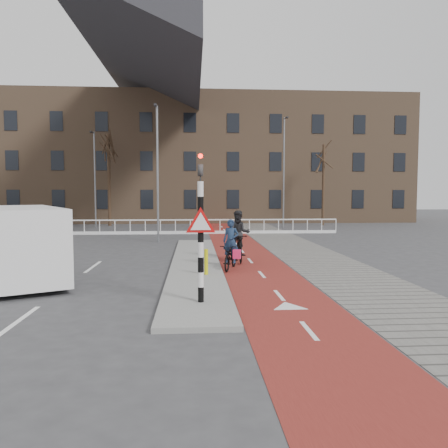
{
  "coord_description": "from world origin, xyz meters",
  "views": [
    {
      "loc": [
        -0.76,
        -12.32,
        2.71
      ],
      "look_at": [
        0.44,
        5.0,
        1.5
      ],
      "focal_mm": 35.0,
      "sensor_mm": 36.0,
      "label": 1
    }
  ],
  "objects": [
    {
      "name": "streetlight_right",
      "position": [
        6.3,
        21.66,
        4.3
      ],
      "size": [
        0.12,
        0.12,
        8.6
      ],
      "primitive_type": "cylinder",
      "color": "slate",
      "rests_on": "ground"
    },
    {
      "name": "tree_right",
      "position": [
        10.24,
        24.18,
        3.43
      ],
      "size": [
        0.22,
        0.22,
        6.86
      ],
      "primitive_type": "cylinder",
      "color": "#322216",
      "rests_on": "ground"
    },
    {
      "name": "cyclist_far",
      "position": [
        1.03,
        4.77,
        0.85
      ],
      "size": [
        0.88,
        1.91,
        2.04
      ],
      "rotation": [
        0.0,
        0.0,
        -0.01
      ],
      "color": "black",
      "rests_on": "bike_lane"
    },
    {
      "name": "cyclist_near",
      "position": [
        0.55,
        3.03,
        0.61
      ],
      "size": [
        1.07,
        1.8,
        1.79
      ],
      "rotation": [
        0.0,
        0.0,
        -0.3
      ],
      "color": "black",
      "rests_on": "bike_lane"
    },
    {
      "name": "ground",
      "position": [
        0.0,
        0.0,
        0.0
      ],
      "size": [
        120.0,
        120.0,
        0.0
      ],
      "primitive_type": "plane",
      "color": "#38383A",
      "rests_on": "ground"
    },
    {
      "name": "streetlight_left",
      "position": [
        -8.5,
        22.68,
        3.76
      ],
      "size": [
        0.12,
        0.12,
        7.52
      ],
      "primitive_type": "cylinder",
      "color": "slate",
      "rests_on": "ground"
    },
    {
      "name": "sidewalk",
      "position": [
        4.3,
        10.0,
        0.01
      ],
      "size": [
        3.0,
        60.0,
        0.01
      ],
      "primitive_type": "cube",
      "color": "slate",
      "rests_on": "ground"
    },
    {
      "name": "railing",
      "position": [
        -5.0,
        17.0,
        0.31
      ],
      "size": [
        28.0,
        0.1,
        0.99
      ],
      "color": "silver",
      "rests_on": "ground"
    },
    {
      "name": "bollard",
      "position": [
        -0.37,
        1.54,
        0.53
      ],
      "size": [
        0.12,
        0.12,
        0.82
      ],
      "primitive_type": "cylinder",
      "color": "#CAC90B",
      "rests_on": "curb_island"
    },
    {
      "name": "traffic_signal",
      "position": [
        -0.6,
        -2.02,
        1.99
      ],
      "size": [
        0.8,
        0.8,
        3.68
      ],
      "color": "black",
      "rests_on": "curb_island"
    },
    {
      "name": "townhouse_row",
      "position": [
        -3.0,
        32.0,
        7.81
      ],
      "size": [
        46.0,
        10.0,
        15.9
      ],
      "color": "#7F6047",
      "rests_on": "ground"
    },
    {
      "name": "van",
      "position": [
        -6.11,
        1.38,
        1.21
      ],
      "size": [
        4.28,
        5.74,
        2.3
      ],
      "rotation": [
        0.0,
        0.0,
        0.46
      ],
      "color": "silver",
      "rests_on": "ground"
    },
    {
      "name": "streetlight_near",
      "position": [
        -2.75,
        12.13,
        3.75
      ],
      "size": [
        0.12,
        0.12,
        7.51
      ],
      "primitive_type": "cylinder",
      "color": "slate",
      "rests_on": "ground"
    },
    {
      "name": "curb_island",
      "position": [
        -0.7,
        4.0,
        0.06
      ],
      "size": [
        1.8,
        16.0,
        0.12
      ],
      "primitive_type": "cube",
      "color": "gray",
      "rests_on": "ground"
    },
    {
      "name": "tree_mid",
      "position": [
        -7.85,
        25.03,
        3.84
      ],
      "size": [
        0.27,
        0.27,
        7.67
      ],
      "primitive_type": "cylinder",
      "color": "#322216",
      "rests_on": "ground"
    },
    {
      "name": "bike_lane",
      "position": [
        1.5,
        10.0,
        0.01
      ],
      "size": [
        2.5,
        60.0,
        0.01
      ],
      "primitive_type": "cube",
      "color": "maroon",
      "rests_on": "ground"
    }
  ]
}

